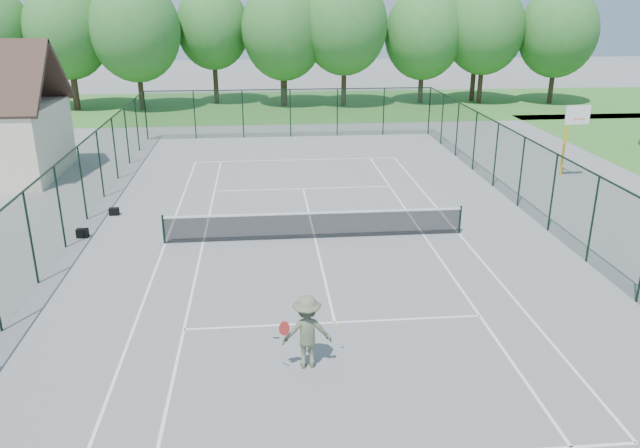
% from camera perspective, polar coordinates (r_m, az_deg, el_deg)
% --- Properties ---
extents(ground, '(140.00, 140.00, 0.00)m').
position_cam_1_polar(ground, '(23.20, -0.46, -1.32)').
color(ground, gray).
rests_on(ground, ground).
extents(grass_far, '(80.00, 16.00, 0.01)m').
position_cam_1_polar(grass_far, '(52.24, -3.36, 10.74)').
color(grass_far, '#40832F').
rests_on(grass_far, ground).
extents(court_lines, '(11.05, 23.85, 0.01)m').
position_cam_1_polar(court_lines, '(23.20, -0.46, -1.32)').
color(court_lines, white).
rests_on(court_lines, ground).
extents(tennis_net, '(11.08, 0.08, 1.10)m').
position_cam_1_polar(tennis_net, '(23.00, -0.47, 0.01)').
color(tennis_net, black).
rests_on(tennis_net, ground).
extents(fence_enclosure, '(18.05, 36.05, 3.02)m').
position_cam_1_polar(fence_enclosure, '(22.68, -0.48, 2.35)').
color(fence_enclosure, '#17331E').
rests_on(fence_enclosure, ground).
extents(tree_line_far, '(39.40, 6.40, 9.70)m').
position_cam_1_polar(tree_line_far, '(51.61, -3.50, 17.31)').
color(tree_line_far, '#3E2A1D').
rests_on(tree_line_far, ground).
extents(basketball_goal, '(1.20, 1.43, 3.65)m').
position_cam_1_polar(basketball_goal, '(32.76, 22.04, 8.27)').
color(basketball_goal, yellow).
rests_on(basketball_goal, ground).
extents(sports_bag_a, '(0.43, 0.27, 0.34)m').
position_cam_1_polar(sports_bag_a, '(24.88, -20.90, -0.79)').
color(sports_bag_a, black).
rests_on(sports_bag_a, ground).
extents(sports_bag_b, '(0.40, 0.25, 0.31)m').
position_cam_1_polar(sports_bag_b, '(26.99, -18.31, 1.09)').
color(sports_bag_b, black).
rests_on(sports_bag_b, ground).
extents(tennis_player, '(1.68, 0.90, 1.86)m').
position_cam_1_polar(tennis_player, '(15.13, -1.19, -9.82)').
color(tennis_player, '#60664B').
rests_on(tennis_player, ground).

